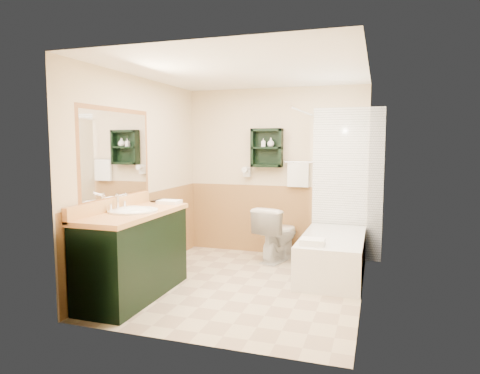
% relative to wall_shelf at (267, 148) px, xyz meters
% --- Properties ---
extents(floor, '(3.00, 3.00, 0.00)m').
position_rel_wall_shelf_xyz_m(floor, '(0.10, -1.41, -1.55)').
color(floor, '#C8B592').
rests_on(floor, ground).
extents(back_wall, '(2.60, 0.04, 2.40)m').
position_rel_wall_shelf_xyz_m(back_wall, '(0.10, 0.11, -0.35)').
color(back_wall, beige).
rests_on(back_wall, ground).
extents(left_wall, '(0.04, 3.00, 2.40)m').
position_rel_wall_shelf_xyz_m(left_wall, '(-1.22, -1.41, -0.35)').
color(left_wall, beige).
rests_on(left_wall, ground).
extents(right_wall, '(0.04, 3.00, 2.40)m').
position_rel_wall_shelf_xyz_m(right_wall, '(1.42, -1.41, -0.35)').
color(right_wall, beige).
rests_on(right_wall, ground).
extents(ceiling, '(2.60, 3.00, 0.04)m').
position_rel_wall_shelf_xyz_m(ceiling, '(0.10, -1.41, 0.87)').
color(ceiling, white).
rests_on(ceiling, back_wall).
extents(wainscot_left, '(2.98, 2.98, 1.00)m').
position_rel_wall_shelf_xyz_m(wainscot_left, '(-1.19, -1.41, -1.05)').
color(wainscot_left, '#B6824A').
rests_on(wainscot_left, left_wall).
extents(wainscot_back, '(2.58, 2.58, 1.00)m').
position_rel_wall_shelf_xyz_m(wainscot_back, '(0.10, 0.08, -1.05)').
color(wainscot_back, '#B6824A').
rests_on(wainscot_back, back_wall).
extents(mirror_frame, '(1.30, 1.30, 1.00)m').
position_rel_wall_shelf_xyz_m(mirror_frame, '(-1.17, -1.96, -0.05)').
color(mirror_frame, '#945C30').
rests_on(mirror_frame, left_wall).
extents(mirror_glass, '(1.20, 1.20, 0.90)m').
position_rel_wall_shelf_xyz_m(mirror_glass, '(-1.17, -1.96, -0.05)').
color(mirror_glass, white).
rests_on(mirror_glass, left_wall).
extents(tile_right, '(1.50, 1.50, 2.10)m').
position_rel_wall_shelf_xyz_m(tile_right, '(1.38, -0.66, -0.50)').
color(tile_right, white).
rests_on(tile_right, right_wall).
extents(tile_back, '(0.95, 0.95, 2.10)m').
position_rel_wall_shelf_xyz_m(tile_back, '(1.13, 0.07, -0.50)').
color(tile_back, white).
rests_on(tile_back, back_wall).
extents(tile_accent, '(1.50, 1.50, 0.10)m').
position_rel_wall_shelf_xyz_m(tile_accent, '(1.37, -0.66, 0.35)').
color(tile_accent, '#144825').
rests_on(tile_accent, right_wall).
extents(wall_shelf, '(0.45, 0.15, 0.55)m').
position_rel_wall_shelf_xyz_m(wall_shelf, '(0.00, 0.00, 0.00)').
color(wall_shelf, black).
rests_on(wall_shelf, back_wall).
extents(hair_dryer, '(0.10, 0.24, 0.18)m').
position_rel_wall_shelf_xyz_m(hair_dryer, '(-0.30, 0.02, -0.35)').
color(hair_dryer, silver).
rests_on(hair_dryer, back_wall).
extents(towel_bar, '(0.40, 0.06, 0.40)m').
position_rel_wall_shelf_xyz_m(towel_bar, '(0.45, 0.04, -0.20)').
color(towel_bar, white).
rests_on(towel_bar, back_wall).
extents(curtain_rod, '(0.03, 1.60, 0.03)m').
position_rel_wall_shelf_xyz_m(curtain_rod, '(0.63, -0.66, 0.45)').
color(curtain_rod, silver).
rests_on(curtain_rod, back_wall).
extents(shower_curtain, '(1.05, 1.05, 1.70)m').
position_rel_wall_shelf_xyz_m(shower_curtain, '(0.63, -0.48, -0.40)').
color(shower_curtain, beige).
rests_on(shower_curtain, curtain_rod).
extents(vanity, '(0.59, 1.44, 0.91)m').
position_rel_wall_shelf_xyz_m(vanity, '(-0.89, -2.10, -1.09)').
color(vanity, black).
rests_on(vanity, ground).
extents(bathtub, '(0.74, 1.50, 0.49)m').
position_rel_wall_shelf_xyz_m(bathtub, '(1.03, -0.72, -1.30)').
color(bathtub, white).
rests_on(bathtub, ground).
extents(toilet, '(0.62, 0.85, 0.74)m').
position_rel_wall_shelf_xyz_m(toilet, '(0.23, -0.27, -1.18)').
color(toilet, white).
rests_on(toilet, ground).
extents(counter_towel, '(0.25, 0.20, 0.04)m').
position_rel_wall_shelf_xyz_m(counter_towel, '(-0.79, -1.47, -0.62)').
color(counter_towel, white).
rests_on(counter_towel, vanity).
extents(vanity_book, '(0.15, 0.03, 0.20)m').
position_rel_wall_shelf_xyz_m(vanity_book, '(-1.06, -1.35, -0.54)').
color(vanity_book, black).
rests_on(vanity_book, vanity).
extents(tub_towel, '(0.26, 0.22, 0.07)m').
position_rel_wall_shelf_xyz_m(tub_towel, '(0.86, -1.26, -1.02)').
color(tub_towel, white).
rests_on(tub_towel, bathtub).
extents(soap_bottle_a, '(0.07, 0.13, 0.06)m').
position_rel_wall_shelf_xyz_m(soap_bottle_a, '(-0.05, -0.01, 0.04)').
color(soap_bottle_a, white).
rests_on(soap_bottle_a, wall_shelf).
extents(soap_bottle_b, '(0.13, 0.15, 0.10)m').
position_rel_wall_shelf_xyz_m(soap_bottle_b, '(0.06, -0.01, 0.06)').
color(soap_bottle_b, white).
rests_on(soap_bottle_b, wall_shelf).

